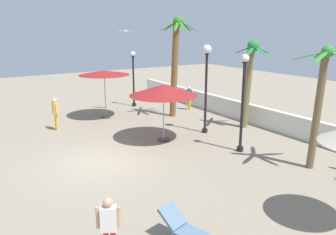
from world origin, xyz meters
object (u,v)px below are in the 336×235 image
at_px(palm_tree_2, 176,57).
at_px(lamp_post_0, 133,75).
at_px(guest_2, 109,224).
at_px(seagull_0, 126,31).
at_px(guest_0, 189,96).
at_px(guest_1, 55,111).
at_px(lamp_post_1, 206,74).
at_px(lounge_chair_0, 193,234).
at_px(patio_umbrella_1, 163,90).
at_px(lamp_post_2, 243,96).
at_px(patio_umbrella_2, 104,73).
at_px(palm_tree_1, 320,94).
at_px(palm_tree_0, 249,75).

xyz_separation_m(palm_tree_2, lamp_post_0, (-3.94, -0.76, -1.38)).
xyz_separation_m(guest_2, seagull_0, (-12.44, 6.51, 4.03)).
relative_size(lamp_post_0, guest_2, 2.31).
xyz_separation_m(guest_0, guest_2, (11.16, -10.26, 0.03)).
bearing_deg(guest_1, lamp_post_0, 115.75).
bearing_deg(guest_0, guest_1, -89.96).
relative_size(lamp_post_1, guest_1, 2.59).
distance_m(palm_tree_2, lounge_chair_0, 12.98).
xyz_separation_m(lamp_post_1, guest_0, (-4.48, 2.22, -2.06)).
distance_m(guest_1, guest_2, 11.29).
relative_size(patio_umbrella_1, lounge_chair_0, 1.61).
xyz_separation_m(lamp_post_1, lamp_post_2, (2.97, -0.42, -0.57)).
relative_size(lounge_chair_0, guest_0, 1.26).
height_order(palm_tree_2, lamp_post_1, palm_tree_2).
xyz_separation_m(lamp_post_2, guest_2, (3.70, -7.62, -1.46)).
relative_size(patio_umbrella_1, lamp_post_2, 0.76).
bearing_deg(lamp_post_1, palm_tree_2, 172.40).
relative_size(patio_umbrella_2, palm_tree_2, 0.50).
relative_size(lamp_post_0, lamp_post_1, 0.84).
height_order(lounge_chair_0, guest_1, guest_1).
xyz_separation_m(patio_umbrella_2, palm_tree_2, (2.03, 3.59, 0.87)).
distance_m(lamp_post_0, lounge_chair_0, 15.88).
relative_size(palm_tree_1, palm_tree_2, 0.79).
distance_m(patio_umbrella_2, guest_2, 13.19).
distance_m(patio_umbrella_2, palm_tree_1, 11.89).
height_order(patio_umbrella_2, palm_tree_1, palm_tree_1).
distance_m(palm_tree_2, guest_0, 3.32).
relative_size(palm_tree_2, guest_0, 3.75).
height_order(lamp_post_0, lamp_post_2, lamp_post_2).
distance_m(palm_tree_1, lounge_chair_0, 7.31).
height_order(lamp_post_1, guest_1, lamp_post_1).
bearing_deg(patio_umbrella_2, palm_tree_2, 60.50).
bearing_deg(lamp_post_2, patio_umbrella_1, -145.87).
height_order(lamp_post_0, guest_2, lamp_post_0).
height_order(patio_umbrella_2, seagull_0, seagull_0).
bearing_deg(lounge_chair_0, palm_tree_2, 148.30).
relative_size(patio_umbrella_1, palm_tree_1, 0.69).
bearing_deg(patio_umbrella_2, palm_tree_1, 18.10).
bearing_deg(guest_1, lamp_post_2, 38.23).
height_order(palm_tree_0, lamp_post_0, palm_tree_0).
distance_m(lamp_post_0, guest_1, 6.74).
bearing_deg(lamp_post_0, guest_0, 41.27).
bearing_deg(palm_tree_2, palm_tree_1, 0.63).
xyz_separation_m(patio_umbrella_2, guest_1, (0.98, -3.15, -1.63)).
bearing_deg(lounge_chair_0, patio_umbrella_2, 166.63).
height_order(patio_umbrella_2, palm_tree_0, palm_tree_0).
distance_m(palm_tree_1, lamp_post_0, 13.25).
distance_m(patio_umbrella_2, lounge_chair_0, 13.30).
xyz_separation_m(guest_0, guest_1, (0.01, -8.51, 0.10)).
bearing_deg(guest_0, guest_2, -42.60).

